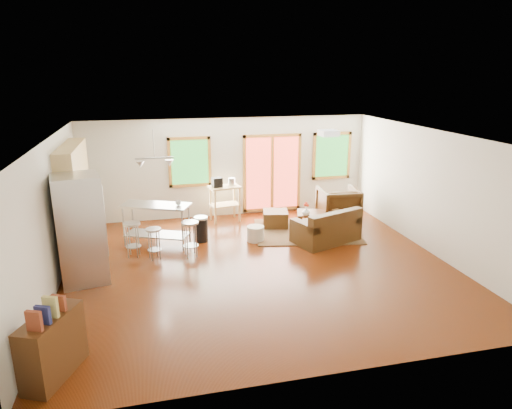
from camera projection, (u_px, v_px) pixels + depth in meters
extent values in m
cube|color=#391404|center=(259.00, 267.00, 9.12)|extent=(7.50, 7.00, 0.02)
cube|color=silver|center=(260.00, 136.00, 8.38)|extent=(7.50, 7.00, 0.02)
cube|color=beige|center=(228.00, 167.00, 12.03)|extent=(7.50, 0.02, 2.60)
cube|color=beige|center=(50.00, 218.00, 7.92)|extent=(0.02, 7.00, 2.60)
cube|color=beige|center=(433.00, 192.00, 9.59)|extent=(0.02, 7.00, 2.60)
cube|color=beige|center=(329.00, 284.00, 5.48)|extent=(7.50, 0.02, 2.60)
cube|color=#216122|center=(190.00, 162.00, 11.70)|extent=(0.94, 0.02, 1.14)
cube|color=#A16927|center=(189.00, 138.00, 11.53)|extent=(1.10, 0.05, 0.08)
cube|color=#A16927|center=(191.00, 185.00, 11.87)|extent=(1.10, 0.05, 0.08)
cube|color=#A16927|center=(170.00, 163.00, 11.59)|extent=(0.08, 0.05, 1.30)
cube|color=#A16927|center=(210.00, 161.00, 11.82)|extent=(0.08, 0.05, 1.30)
cube|color=red|center=(272.00, 173.00, 12.30)|extent=(1.44, 0.02, 1.94)
cube|color=#A16927|center=(273.00, 136.00, 12.02)|extent=(1.60, 0.05, 0.08)
cube|color=#A16927|center=(272.00, 209.00, 12.59)|extent=(1.60, 0.05, 0.08)
cube|color=#A16927|center=(245.00, 174.00, 12.13)|extent=(0.08, 0.05, 2.10)
cube|color=#A16927|center=(299.00, 172.00, 12.47)|extent=(0.08, 0.05, 2.10)
cube|color=#A16927|center=(272.00, 173.00, 12.30)|extent=(0.08, 0.05, 1.94)
cube|color=#216122|center=(332.00, 156.00, 12.57)|extent=(0.94, 0.02, 1.14)
cube|color=#A16927|center=(333.00, 134.00, 12.39)|extent=(1.10, 0.05, 0.08)
cube|color=#A16927|center=(331.00, 177.00, 12.74)|extent=(1.10, 0.05, 0.08)
cube|color=#A16927|center=(314.00, 157.00, 12.45)|extent=(0.08, 0.05, 1.30)
cube|color=#A16927|center=(349.00, 155.00, 12.68)|extent=(0.08, 0.05, 1.30)
cube|color=#3E5430|center=(306.00, 231.00, 11.08)|extent=(2.77, 2.31, 0.02)
cube|color=#301D0A|center=(326.00, 233.00, 10.39)|extent=(1.66, 1.28, 0.41)
cube|color=#301D0A|center=(336.00, 220.00, 10.02)|extent=(1.44, 0.69, 0.37)
cube|color=#301D0A|center=(304.00, 226.00, 9.97)|extent=(0.47, 0.84, 0.16)
cube|color=#301D0A|center=(347.00, 216.00, 10.64)|extent=(0.47, 0.84, 0.16)
cube|color=#301D0A|center=(314.00, 224.00, 10.18)|extent=(0.75, 0.71, 0.12)
cube|color=#301D0A|center=(335.00, 219.00, 10.52)|extent=(0.75, 0.71, 0.12)
cube|color=#391F0C|center=(319.00, 213.00, 11.16)|extent=(1.19, 0.91, 0.04)
cube|color=#391F0C|center=(301.00, 224.00, 11.02)|extent=(0.08, 0.08, 0.38)
cube|color=#391F0C|center=(337.00, 225.00, 10.97)|extent=(0.08, 0.08, 0.38)
cube|color=#391F0C|center=(300.00, 218.00, 11.46)|extent=(0.08, 0.08, 0.38)
cube|color=#391F0C|center=(336.00, 219.00, 11.41)|extent=(0.08, 0.08, 0.38)
imported|color=#301D0A|center=(338.00, 203.00, 11.68)|extent=(1.02, 0.97, 0.98)
cube|color=#301D0A|center=(275.00, 219.00, 11.39)|extent=(0.72, 0.72, 0.40)
cylinder|color=beige|center=(255.00, 234.00, 10.43)|extent=(0.50, 0.50, 0.35)
imported|color=silver|center=(306.00, 212.00, 10.96)|extent=(0.23, 0.24, 0.19)
sphere|color=red|center=(307.00, 205.00, 10.94)|extent=(0.09, 0.09, 0.07)
sphere|color=red|center=(305.00, 205.00, 10.89)|extent=(0.09, 0.09, 0.07)
sphere|color=red|center=(306.00, 203.00, 10.95)|extent=(0.09, 0.09, 0.07)
imported|color=maroon|center=(331.00, 207.00, 11.18)|extent=(0.23, 0.04, 0.30)
cube|color=tan|center=(85.00, 230.00, 9.81)|extent=(0.60, 2.20, 0.90)
cube|color=black|center=(83.00, 210.00, 9.68)|extent=(0.64, 2.24, 0.04)
cube|color=tan|center=(71.00, 162.00, 9.36)|extent=(0.36, 2.20, 0.70)
cylinder|color=#B7BABC|center=(79.00, 211.00, 9.18)|extent=(0.12, 0.12, 0.18)
cube|color=black|center=(85.00, 199.00, 10.02)|extent=(0.22, 0.18, 0.20)
cube|color=#B7BABC|center=(80.00, 229.00, 8.22)|extent=(0.94, 0.92, 2.01)
cube|color=gray|center=(103.00, 226.00, 8.38)|extent=(0.17, 0.73, 1.96)
cylinder|color=gray|center=(105.00, 222.00, 8.13)|extent=(0.03, 0.03, 1.34)
cylinder|color=gray|center=(102.00, 214.00, 8.56)|extent=(0.03, 0.03, 1.34)
cube|color=#B7BABC|center=(156.00, 205.00, 9.98)|extent=(1.60, 1.14, 0.04)
cube|color=gray|center=(157.00, 234.00, 10.17)|extent=(1.48, 1.03, 0.03)
cylinder|color=gray|center=(124.00, 227.00, 10.01)|extent=(0.05, 0.05, 0.90)
cylinder|color=gray|center=(183.00, 231.00, 9.79)|extent=(0.05, 0.05, 0.90)
cylinder|color=gray|center=(133.00, 221.00, 10.44)|extent=(0.05, 0.05, 0.90)
cylinder|color=gray|center=(189.00, 224.00, 10.22)|extent=(0.05, 0.05, 0.90)
imported|color=silver|center=(178.00, 202.00, 9.89)|extent=(0.15, 0.13, 0.13)
cylinder|color=#B7BABC|center=(132.00, 224.00, 9.41)|extent=(0.41, 0.41, 0.04)
cylinder|color=gray|center=(139.00, 239.00, 9.60)|extent=(0.03, 0.03, 0.70)
cylinder|color=gray|center=(130.00, 239.00, 9.60)|extent=(0.03, 0.03, 0.70)
cylinder|color=gray|center=(127.00, 242.00, 9.42)|extent=(0.03, 0.03, 0.70)
cylinder|color=gray|center=(137.00, 242.00, 9.42)|extent=(0.03, 0.03, 0.70)
cylinder|color=gray|center=(134.00, 246.00, 9.55)|extent=(0.38, 0.38, 0.02)
cylinder|color=#B7BABC|center=(153.00, 229.00, 9.30)|extent=(0.39, 0.39, 0.04)
cylinder|color=gray|center=(157.00, 243.00, 9.50)|extent=(0.03, 0.03, 0.63)
cylinder|color=gray|center=(149.00, 244.00, 9.42)|extent=(0.03, 0.03, 0.63)
cylinder|color=gray|center=(152.00, 247.00, 9.28)|extent=(0.03, 0.03, 0.63)
cylinder|color=gray|center=(160.00, 245.00, 9.36)|extent=(0.03, 0.03, 0.63)
cylinder|color=gray|center=(155.00, 250.00, 9.42)|extent=(0.36, 0.36, 0.01)
cylinder|color=#B7BABC|center=(190.00, 223.00, 9.42)|extent=(0.40, 0.40, 0.04)
cylinder|color=gray|center=(194.00, 238.00, 9.65)|extent=(0.03, 0.03, 0.71)
cylinder|color=gray|center=(185.00, 239.00, 9.58)|extent=(0.03, 0.03, 0.71)
cylinder|color=gray|center=(187.00, 242.00, 9.41)|extent=(0.03, 0.03, 0.71)
cylinder|color=gray|center=(196.00, 241.00, 9.48)|extent=(0.03, 0.03, 0.71)
cylinder|color=gray|center=(191.00, 245.00, 9.57)|extent=(0.37, 0.37, 0.02)
cylinder|color=black|center=(201.00, 230.00, 10.39)|extent=(0.40, 0.40, 0.54)
cylinder|color=#B7BABC|center=(201.00, 218.00, 10.30)|extent=(0.42, 0.42, 0.05)
cube|color=tan|center=(225.00, 187.00, 11.62)|extent=(0.83, 0.61, 0.04)
cube|color=tan|center=(225.00, 205.00, 11.75)|extent=(0.78, 0.57, 0.03)
cube|color=tan|center=(215.00, 207.00, 11.45)|extent=(0.05, 0.05, 0.92)
cube|color=tan|center=(239.00, 204.00, 11.70)|extent=(0.05, 0.05, 0.92)
cube|color=tan|center=(210.00, 203.00, 11.80)|extent=(0.05, 0.05, 0.92)
cube|color=tan|center=(234.00, 201.00, 12.04)|extent=(0.05, 0.05, 0.92)
cube|color=black|center=(217.00, 182.00, 11.51)|extent=(0.27, 0.25, 0.24)
cylinder|color=#B7BABC|center=(232.00, 182.00, 11.66)|extent=(0.20, 0.20, 0.20)
cube|color=#391F0C|center=(52.00, 346.00, 5.74)|extent=(0.72, 1.02, 0.85)
cube|color=maroon|center=(34.00, 321.00, 5.27)|extent=(0.20, 0.13, 0.25)
cube|color=navy|center=(43.00, 315.00, 5.43)|extent=(0.20, 0.13, 0.23)
cube|color=tan|center=(51.00, 307.00, 5.57)|extent=(0.20, 0.13, 0.28)
cube|color=maroon|center=(59.00, 303.00, 5.73)|extent=(0.20, 0.13, 0.21)
cube|color=white|center=(329.00, 133.00, 9.32)|extent=(0.35, 0.35, 0.12)
cylinder|color=gray|center=(154.00, 144.00, 9.45)|extent=(0.02, 0.02, 0.60)
cube|color=gray|center=(155.00, 158.00, 9.53)|extent=(0.80, 0.04, 0.03)
cone|color=#B7BABC|center=(140.00, 164.00, 9.50)|extent=(0.18, 0.18, 0.14)
cone|color=#B7BABC|center=(169.00, 163.00, 9.63)|extent=(0.18, 0.18, 0.14)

